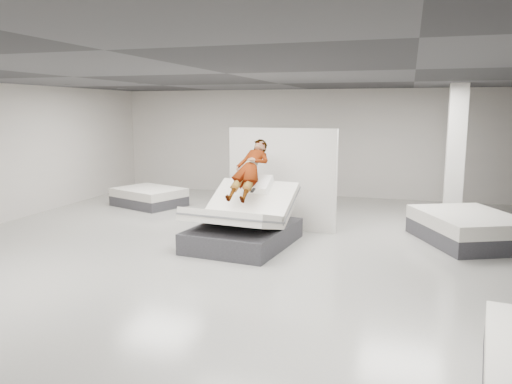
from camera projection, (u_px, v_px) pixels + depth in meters
room at (228, 169)px, 8.55m from camera, size 14.00×14.04×3.20m
hero_bed at (243, 224)px, 9.63m from camera, size 1.92×2.40×1.30m
person at (250, 178)px, 9.76m from camera, size 0.73×1.39×1.46m
remote at (253, 190)px, 9.39m from camera, size 0.07×0.15×0.08m
divider_panel at (282, 179)px, 10.86m from camera, size 2.44×0.31×2.21m
flat_bed_right_far at (468, 228)px, 9.83m from camera, size 2.36×2.62×0.59m
flat_bed_left_far at (149, 197)px, 13.62m from camera, size 2.12×1.86×0.48m
column at (455, 153)px, 11.63m from camera, size 0.40×0.40×3.20m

